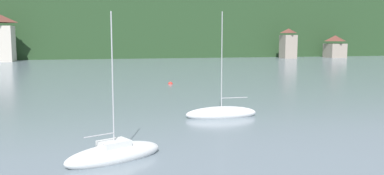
{
  "coord_description": "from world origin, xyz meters",
  "views": [
    {
      "loc": [
        -6.5,
        12.79,
        5.31
      ],
      "look_at": [
        0.0,
        41.34,
        1.72
      ],
      "focal_mm": 38.86,
      "sensor_mm": 36.0,
      "label": 1
    }
  ],
  "objects_px": {
    "sailboat_near_2": "(114,154)",
    "shore_building_central": "(288,44)",
    "shore_building_westcentral": "(2,39)",
    "shore_building_eastcentral": "(335,47)",
    "mooring_buoy_mid": "(170,84)",
    "sailboat_mid_5": "(221,113)"
  },
  "relations": [
    {
      "from": "mooring_buoy_mid",
      "to": "sailboat_mid_5",
      "type": "bearing_deg",
      "value": -89.97
    },
    {
      "from": "mooring_buoy_mid",
      "to": "shore_building_westcentral",
      "type": "bearing_deg",
      "value": 119.0
    },
    {
      "from": "shore_building_westcentral",
      "to": "sailboat_near_2",
      "type": "relative_size",
      "value": 1.5
    },
    {
      "from": "sailboat_mid_5",
      "to": "mooring_buoy_mid",
      "type": "relative_size",
      "value": 13.82
    },
    {
      "from": "shore_building_westcentral",
      "to": "sailboat_mid_5",
      "type": "distance_m",
      "value": 75.25
    },
    {
      "from": "sailboat_near_2",
      "to": "mooring_buoy_mid",
      "type": "xyz_separation_m",
      "value": [
        7.33,
        27.98,
        -0.26
      ]
    },
    {
      "from": "shore_building_westcentral",
      "to": "sailboat_near_2",
      "type": "height_order",
      "value": "shore_building_westcentral"
    },
    {
      "from": "shore_building_central",
      "to": "shore_building_westcentral",
      "type": "bearing_deg",
      "value": 179.3
    },
    {
      "from": "shore_building_westcentral",
      "to": "mooring_buoy_mid",
      "type": "relative_size",
      "value": 19.08
    },
    {
      "from": "shore_building_central",
      "to": "sailboat_near_2",
      "type": "distance_m",
      "value": 89.68
    },
    {
      "from": "shore_building_eastcentral",
      "to": "mooring_buoy_mid",
      "type": "xyz_separation_m",
      "value": [
        -51.25,
        -49.75,
        -2.75
      ]
    },
    {
      "from": "shore_building_westcentral",
      "to": "shore_building_central",
      "type": "relative_size",
      "value": 1.36
    },
    {
      "from": "shore_building_eastcentral",
      "to": "sailboat_mid_5",
      "type": "distance_m",
      "value": 86.34
    },
    {
      "from": "shore_building_eastcentral",
      "to": "sailboat_near_2",
      "type": "height_order",
      "value": "sailboat_near_2"
    },
    {
      "from": "shore_building_eastcentral",
      "to": "sailboat_near_2",
      "type": "bearing_deg",
      "value": -127.01
    },
    {
      "from": "shore_building_central",
      "to": "mooring_buoy_mid",
      "type": "bearing_deg",
      "value": -127.7
    },
    {
      "from": "shore_building_westcentral",
      "to": "shore_building_eastcentral",
      "type": "height_order",
      "value": "shore_building_westcentral"
    },
    {
      "from": "shore_building_westcentral",
      "to": "sailboat_mid_5",
      "type": "bearing_deg",
      "value": -68.3
    },
    {
      "from": "shore_building_westcentral",
      "to": "sailboat_near_2",
      "type": "distance_m",
      "value": 80.82
    },
    {
      "from": "shore_building_westcentral",
      "to": "mooring_buoy_mid",
      "type": "height_order",
      "value": "shore_building_westcentral"
    },
    {
      "from": "shore_building_central",
      "to": "sailboat_mid_5",
      "type": "height_order",
      "value": "shore_building_central"
    },
    {
      "from": "sailboat_near_2",
      "to": "shore_building_central",
      "type": "bearing_deg",
      "value": 33.32
    }
  ]
}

